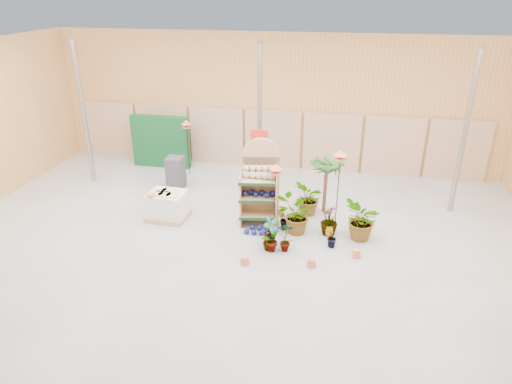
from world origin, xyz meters
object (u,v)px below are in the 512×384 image
display_shelf (260,186)px  potted_plant_2 (296,215)px  pallet_stack (168,205)px  bird_table_front (276,169)px

display_shelf → potted_plant_2: display_shelf is taller
potted_plant_2 → pallet_stack: bearing=177.6°
bird_table_front → potted_plant_2: 1.31m
display_shelf → bird_table_front: display_shelf is taller
bird_table_front → pallet_stack: bearing=179.1°
bird_table_front → potted_plant_2: size_ratio=1.79×
display_shelf → bird_table_front: size_ratio=1.28×
display_shelf → pallet_stack: (-2.50, -0.24, -0.69)m
pallet_stack → potted_plant_2: (3.51, -0.15, 0.13)m
display_shelf → bird_table_front: bearing=-41.2°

